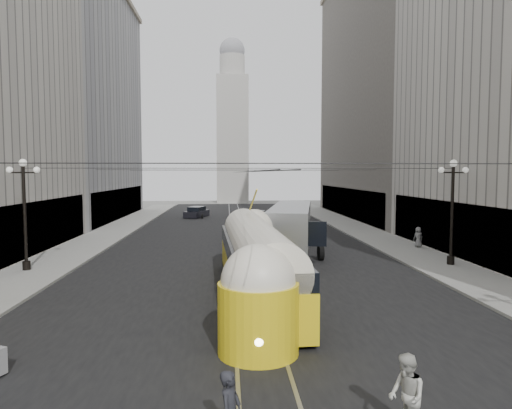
{
  "coord_description": "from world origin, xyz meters",
  "views": [
    {
      "loc": [
        -1.01,
        -8.74,
        5.74
      ],
      "look_at": [
        0.47,
        14.88,
        4.09
      ],
      "focal_mm": 32.0,
      "sensor_mm": 36.0,
      "label": 1
    }
  ],
  "objects": [
    {
      "name": "lamppost_right_mid",
      "position": [
        12.6,
        18.0,
        3.74
      ],
      "size": [
        1.86,
        0.44,
        6.37
      ],
      "color": "black",
      "rests_on": "sidewalk_right"
    },
    {
      "name": "catenary",
      "position": [
        0.12,
        31.49,
        5.88
      ],
      "size": [
        25.0,
        72.0,
        0.23
      ],
      "color": "black",
      "rests_on": "ground"
    },
    {
      "name": "sidewalk_left",
      "position": [
        -12.0,
        36.0,
        0.07
      ],
      "size": [
        4.0,
        72.0,
        0.15
      ],
      "primitive_type": "cube",
      "color": "gray",
      "rests_on": "ground"
    },
    {
      "name": "building_left_far",
      "position": [
        -19.99,
        48.0,
        14.31
      ],
      "size": [
        12.6,
        28.6,
        28.6
      ],
      "color": "#999999",
      "rests_on": "ground"
    },
    {
      "name": "sedan_white_far",
      "position": [
        2.11,
        41.9,
        0.67
      ],
      "size": [
        3.42,
        5.04,
        1.47
      ],
      "color": "white",
      "rests_on": "ground"
    },
    {
      "name": "road",
      "position": [
        0.0,
        32.5,
        0.0
      ],
      "size": [
        20.0,
        85.0,
        0.02
      ],
      "primitive_type": "cube",
      "color": "black",
      "rests_on": "ground"
    },
    {
      "name": "sidewalk_right",
      "position": [
        12.0,
        36.0,
        0.07
      ],
      "size": [
        4.0,
        72.0,
        0.15
      ],
      "primitive_type": "cube",
      "color": "gray",
      "rests_on": "ground"
    },
    {
      "name": "rail_left",
      "position": [
        -0.75,
        32.5,
        0.0
      ],
      "size": [
        0.12,
        85.0,
        0.04
      ],
      "primitive_type": "cube",
      "color": "gray",
      "rests_on": "ground"
    },
    {
      "name": "sedan_dark_far",
      "position": [
        -4.97,
        49.95,
        0.63
      ],
      "size": [
        3.16,
        4.76,
        1.39
      ],
      "color": "black",
      "rests_on": "ground"
    },
    {
      "name": "distant_tower",
      "position": [
        0.0,
        80.0,
        14.97
      ],
      "size": [
        6.0,
        6.0,
        31.36
      ],
      "color": "#B2AFA8",
      "rests_on": "ground"
    },
    {
      "name": "lamppost_left_mid",
      "position": [
        -12.6,
        18.0,
        3.74
      ],
      "size": [
        1.86,
        0.44,
        6.37
      ],
      "color": "black",
      "rests_on": "sidewalk_left"
    },
    {
      "name": "pedestrian_crossing_b",
      "position": [
        2.85,
        0.6,
        0.91
      ],
      "size": [
        0.69,
        0.89,
        1.82
      ],
      "primitive_type": "imported",
      "rotation": [
        0.0,
        0.0,
        -1.57
      ],
      "color": "#B4B3A8",
      "rests_on": "ground"
    },
    {
      "name": "streetcar",
      "position": [
        0.29,
        12.18,
        1.74
      ],
      "size": [
        3.26,
        16.24,
        3.56
      ],
      "color": "yellow",
      "rests_on": "ground"
    },
    {
      "name": "building_right_far",
      "position": [
        20.0,
        48.0,
        16.31
      ],
      "size": [
        12.6,
        32.6,
        32.6
      ],
      "color": "#514C47",
      "rests_on": "ground"
    },
    {
      "name": "pedestrian_sidewalk_right",
      "position": [
        13.28,
        24.37,
        0.91
      ],
      "size": [
        0.81,
        0.57,
        1.52
      ],
      "primitive_type": "imported",
      "rotation": [
        0.0,
        0.0,
        3.31
      ],
      "color": "slate",
      "rests_on": "sidewalk_right"
    },
    {
      "name": "city_bus",
      "position": [
        3.73,
        24.81,
        1.8
      ],
      "size": [
        5.11,
        13.3,
        3.29
      ],
      "color": "gray",
      "rests_on": "ground"
    },
    {
      "name": "rail_right",
      "position": [
        0.75,
        32.5,
        0.0
      ],
      "size": [
        0.12,
        85.0,
        0.04
      ],
      "primitive_type": "cube",
      "color": "gray",
      "rests_on": "ground"
    }
  ]
}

